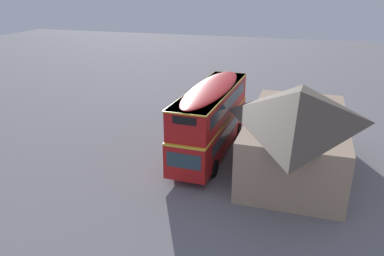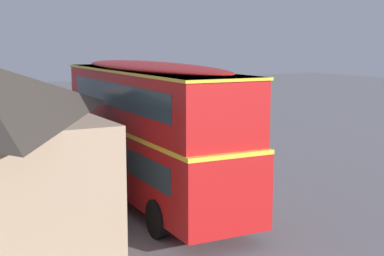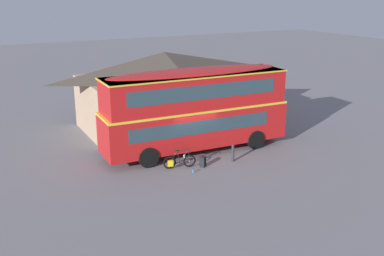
{
  "view_description": "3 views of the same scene",
  "coord_description": "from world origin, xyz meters",
  "px_view_note": "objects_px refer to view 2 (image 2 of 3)",
  "views": [
    {
      "loc": [
        24.11,
        6.25,
        11.03
      ],
      "look_at": [
        1.1,
        -0.7,
        1.81
      ],
      "focal_mm": 35.48,
      "sensor_mm": 36.0,
      "label": 1
    },
    {
      "loc": [
        -15.9,
        8.21,
        5.41
      ],
      "look_at": [
        0.88,
        -1.25,
        2.4
      ],
      "focal_mm": 51.22,
      "sensor_mm": 36.0,
      "label": 2
    },
    {
      "loc": [
        -11.41,
        -21.47,
        9.08
      ],
      "look_at": [
        -0.5,
        -1.23,
        2.03
      ],
      "focal_mm": 43.02,
      "sensor_mm": 36.0,
      "label": 3
    }
  ],
  "objects_px": {
    "double_decker_bus": "(149,126)",
    "kerb_bollard": "(198,173)",
    "touring_bicycle": "(230,198)",
    "backpack_on_ground": "(221,190)",
    "water_bottle_blue_sports": "(247,199)"
  },
  "relations": [
    {
      "from": "touring_bicycle",
      "to": "backpack_on_ground",
      "type": "distance_m",
      "value": 1.3
    },
    {
      "from": "double_decker_bus",
      "to": "water_bottle_blue_sports",
      "type": "distance_m",
      "value": 4.17
    },
    {
      "from": "double_decker_bus",
      "to": "touring_bicycle",
      "type": "height_order",
      "value": "double_decker_bus"
    },
    {
      "from": "backpack_on_ground",
      "to": "touring_bicycle",
      "type": "bearing_deg",
      "value": 160.54
    },
    {
      "from": "water_bottle_blue_sports",
      "to": "backpack_on_ground",
      "type": "bearing_deg",
      "value": 30.5
    },
    {
      "from": "water_bottle_blue_sports",
      "to": "kerb_bollard",
      "type": "bearing_deg",
      "value": 8.68
    },
    {
      "from": "kerb_bollard",
      "to": "water_bottle_blue_sports",
      "type": "bearing_deg",
      "value": -171.32
    },
    {
      "from": "backpack_on_ground",
      "to": "kerb_bollard",
      "type": "relative_size",
      "value": 0.59
    },
    {
      "from": "water_bottle_blue_sports",
      "to": "double_decker_bus",
      "type": "bearing_deg",
      "value": 59.23
    },
    {
      "from": "backpack_on_ground",
      "to": "water_bottle_blue_sports",
      "type": "relative_size",
      "value": 2.57
    },
    {
      "from": "backpack_on_ground",
      "to": "kerb_bollard",
      "type": "distance_m",
      "value": 1.82
    },
    {
      "from": "double_decker_bus",
      "to": "kerb_bollard",
      "type": "xyz_separation_m",
      "value": [
        0.97,
        -2.44,
        -2.15
      ]
    },
    {
      "from": "touring_bicycle",
      "to": "kerb_bollard",
      "type": "xyz_separation_m",
      "value": [
        3.03,
        -0.53,
        0.13
      ]
    },
    {
      "from": "backpack_on_ground",
      "to": "kerb_bollard",
      "type": "height_order",
      "value": "kerb_bollard"
    },
    {
      "from": "touring_bicycle",
      "to": "backpack_on_ground",
      "type": "height_order",
      "value": "touring_bicycle"
    }
  ]
}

